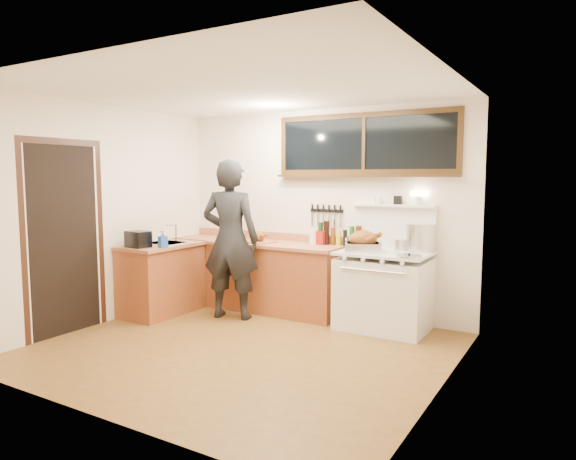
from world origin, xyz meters
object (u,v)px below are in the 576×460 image
Objects in this scene: vintage_stove at (384,289)px; man at (230,240)px; roast_turkey at (363,243)px; cutting_board at (258,238)px.

man is at bearing -164.05° from vintage_stove.
vintage_stove is at bearing 20.62° from roast_turkey.
man is 4.12× the size of cutting_board.
vintage_stove is 1.78m from cutting_board.
cutting_board is (0.10, 0.46, -0.03)m from man.
man is at bearing -101.68° from cutting_board.
vintage_stove reaches higher than cutting_board.
cutting_board is 1.48m from roast_turkey.
man is at bearing -164.74° from roast_turkey.
vintage_stove is 1.94m from man.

